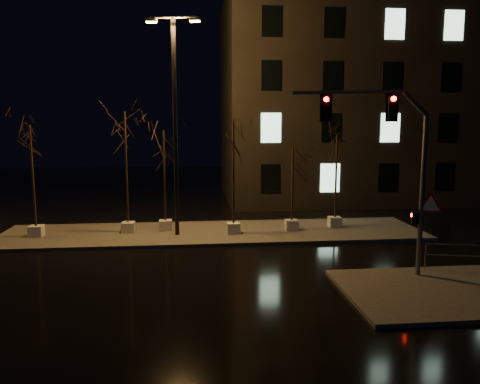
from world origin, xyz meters
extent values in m
plane|color=black|center=(0.00, 0.00, 0.00)|extent=(90.00, 90.00, 0.00)
cube|color=#41403A|center=(0.00, 6.00, 0.07)|extent=(22.00, 5.00, 0.15)
cube|color=#41403A|center=(7.50, -3.50, 0.07)|extent=(7.00, 5.00, 0.15)
cube|color=black|center=(14.00, 18.00, 7.50)|extent=(25.00, 12.00, 15.00)
cube|color=silver|center=(-8.96, 5.81, 0.43)|extent=(0.65, 0.65, 0.55)
cylinder|color=black|center=(-8.96, 5.81, 3.21)|extent=(0.11, 0.11, 5.01)
cube|color=silver|center=(-4.46, 6.22, 0.43)|extent=(0.65, 0.65, 0.55)
cylinder|color=black|center=(-4.46, 6.22, 3.55)|extent=(0.11, 0.11, 5.69)
cube|color=silver|center=(-2.55, 6.53, 0.43)|extent=(0.65, 0.65, 0.55)
cylinder|color=black|center=(-2.55, 6.53, 3.07)|extent=(0.11, 0.11, 4.74)
cube|color=silver|center=(0.98, 5.46, 0.43)|extent=(0.65, 0.65, 0.55)
cylinder|color=black|center=(0.98, 5.46, 3.35)|extent=(0.11, 0.11, 5.29)
cube|color=silver|center=(4.13, 5.88, 0.43)|extent=(0.65, 0.65, 0.55)
cylinder|color=black|center=(4.13, 5.88, 2.64)|extent=(0.11, 0.11, 3.88)
cube|color=silver|center=(6.65, 6.42, 0.43)|extent=(0.65, 0.65, 0.55)
cylinder|color=black|center=(6.65, 6.42, 2.96)|extent=(0.11, 0.11, 4.52)
cylinder|color=slate|center=(7.30, -1.88, 3.12)|extent=(0.18, 0.18, 5.94)
cylinder|color=slate|center=(4.58, -1.16, 6.92)|extent=(3.86, 1.16, 0.14)
cube|color=black|center=(6.15, -1.58, 6.37)|extent=(0.34, 0.29, 0.89)
cube|color=black|center=(3.86, -0.96, 6.37)|extent=(0.34, 0.29, 0.89)
cube|color=black|center=(7.09, -1.83, 2.33)|extent=(0.26, 0.23, 0.45)
cone|color=red|center=(7.57, -2.01, 2.82)|extent=(1.00, 0.29, 1.03)
sphere|color=#FF0C07|center=(7.30, -1.88, 6.67)|extent=(0.18, 0.18, 0.18)
cylinder|color=black|center=(-1.91, 5.47, 5.48)|extent=(0.21, 0.21, 10.67)
cylinder|color=black|center=(-1.91, 5.47, 10.82)|extent=(2.32, 0.58, 0.11)
cube|color=#F8A731|center=(-2.96, 5.68, 10.66)|extent=(0.58, 0.40, 0.21)
cube|color=#F8A731|center=(-0.87, 5.25, 10.66)|extent=(0.58, 0.40, 0.21)
cylinder|color=slate|center=(7.89, -1.28, 0.64)|extent=(0.05, 0.05, 0.97)
cylinder|color=slate|center=(9.04, -1.55, 1.18)|extent=(2.33, 0.57, 0.04)
cylinder|color=slate|center=(9.04, -1.55, 0.74)|extent=(2.33, 0.57, 0.04)
camera|label=1|loc=(-1.10, -18.08, 5.81)|focal=35.00mm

